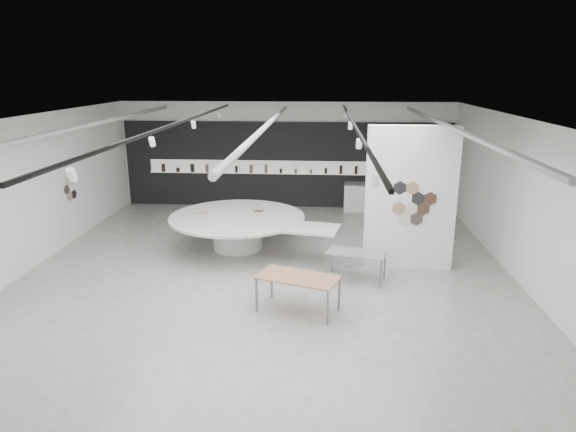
# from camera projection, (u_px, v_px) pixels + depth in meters

# --- Properties ---
(room) EXTENTS (12.02, 14.02, 3.82)m
(room) POSITION_uv_depth(u_px,v_px,m) (261.00, 195.00, 11.87)
(room) COLOR #A19D97
(room) RESTS_ON ground
(back_wall_display) EXTENTS (11.80, 0.27, 3.10)m
(back_wall_display) POSITION_uv_depth(u_px,v_px,m) (284.00, 165.00, 18.67)
(back_wall_display) COLOR black
(back_wall_display) RESTS_ON ground
(partition_column) EXTENTS (2.20, 0.38, 3.60)m
(partition_column) POSITION_uv_depth(u_px,v_px,m) (410.00, 199.00, 12.67)
(partition_column) COLOR white
(partition_column) RESTS_ON ground
(display_island) EXTENTS (5.10, 4.45, 0.97)m
(display_island) POSITION_uv_depth(u_px,v_px,m) (240.00, 228.00, 14.33)
(display_island) COLOR white
(display_island) RESTS_ON ground
(sample_table_wood) EXTENTS (1.82, 1.32, 0.77)m
(sample_table_wood) POSITION_uv_depth(u_px,v_px,m) (298.00, 279.00, 10.57)
(sample_table_wood) COLOR #9F7052
(sample_table_wood) RESTS_ON ground
(sample_table_stone) EXTENTS (1.50, 1.01, 0.70)m
(sample_table_stone) POSITION_uv_depth(u_px,v_px,m) (356.00, 255.00, 12.17)
(sample_table_stone) COLOR gray
(sample_table_stone) RESTS_ON ground
(kitchen_counter) EXTENTS (1.79, 0.84, 1.36)m
(kitchen_counter) POSITION_uv_depth(u_px,v_px,m) (368.00, 197.00, 18.34)
(kitchen_counter) COLOR white
(kitchen_counter) RESTS_ON ground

